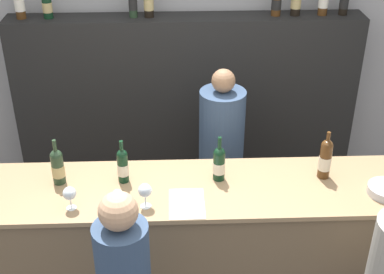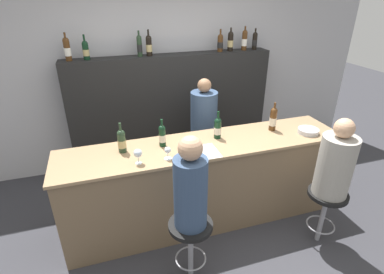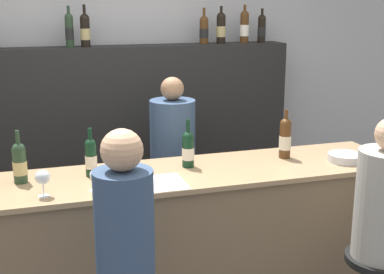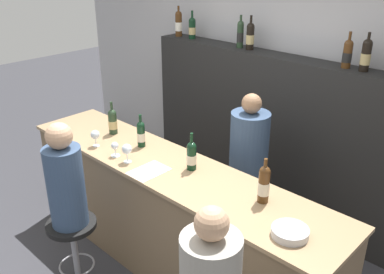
{
  "view_description": "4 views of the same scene",
  "coord_description": "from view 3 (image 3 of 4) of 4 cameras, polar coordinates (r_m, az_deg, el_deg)",
  "views": [
    {
      "loc": [
        -0.11,
        -2.43,
        2.94
      ],
      "look_at": [
        -0.0,
        0.29,
        1.37
      ],
      "focal_mm": 50.0,
      "sensor_mm": 36.0,
      "label": 1
    },
    {
      "loc": [
        -0.98,
        -2.29,
        2.44
      ],
      "look_at": [
        -0.16,
        0.27,
        1.11
      ],
      "focal_mm": 28.0,
      "sensor_mm": 36.0,
      "label": 2
    },
    {
      "loc": [
        -0.78,
        -2.69,
        2.01
      ],
      "look_at": [
        0.19,
        0.37,
        1.19
      ],
      "focal_mm": 50.0,
      "sensor_mm": 36.0,
      "label": 3
    },
    {
      "loc": [
        2.22,
        -1.74,
        2.6
      ],
      "look_at": [
        0.17,
        0.4,
        1.27
      ],
      "focal_mm": 40.0,
      "sensor_mm": 36.0,
      "label": 4
    }
  ],
  "objects": [
    {
      "name": "wall_back",
      "position": [
        4.74,
        -7.89,
        5.49
      ],
      "size": [
        6.4,
        0.05,
        2.6
      ],
      "color": "#B2B2B7",
      "rests_on": "ground_plane"
    },
    {
      "name": "wine_bottle_backbar_7",
      "position": [
        4.84,
        7.45,
        11.44
      ],
      "size": [
        0.07,
        0.07,
        0.29
      ],
      "color": "black",
      "rests_on": "back_bar_cabinet"
    },
    {
      "name": "bar_counter",
      "position": [
        3.45,
        -2.72,
        -11.78
      ],
      "size": [
        3.05,
        0.65,
        1.0
      ],
      "color": "brown",
      "rests_on": "ground_plane"
    },
    {
      "name": "metal_bowl",
      "position": [
        3.63,
        16.07,
        -2.13
      ],
      "size": [
        0.23,
        0.23,
        0.05
      ],
      "color": "#B7B7BC",
      "rests_on": "bar_counter"
    },
    {
      "name": "back_bar_cabinet",
      "position": [
        4.62,
        -7.21,
        -0.7
      ],
      "size": [
        2.86,
        0.28,
        1.66
      ],
      "color": "black",
      "rests_on": "ground_plane"
    },
    {
      "name": "wine_glass_0",
      "position": [
        2.96,
        -15.65,
        -4.21
      ],
      "size": [
        0.08,
        0.08,
        0.15
      ],
      "color": "silver",
      "rests_on": "bar_counter"
    },
    {
      "name": "wine_bottle_counter_1",
      "position": [
        3.23,
        -10.73,
        -2.09
      ],
      "size": [
        0.07,
        0.07,
        0.29
      ],
      "color": "black",
      "rests_on": "bar_counter"
    },
    {
      "name": "guest_seated_left",
      "position": [
        2.54,
        -7.23,
        -9.34
      ],
      "size": [
        0.28,
        0.28,
        0.84
      ],
      "color": "#334766",
      "rests_on": "bar_stool_left"
    },
    {
      "name": "wine_bottle_backbar_3",
      "position": [
        4.42,
        -11.33,
        11.14
      ],
      "size": [
        0.08,
        0.08,
        0.33
      ],
      "color": "black",
      "rests_on": "back_bar_cabinet"
    },
    {
      "name": "tasting_menu",
      "position": [
        3.09,
        -2.77,
        -4.87
      ],
      "size": [
        0.21,
        0.3,
        0.0
      ],
      "color": "white",
      "rests_on": "bar_counter"
    },
    {
      "name": "wine_bottle_counter_0",
      "position": [
        3.21,
        -17.92,
        -2.6
      ],
      "size": [
        0.08,
        0.08,
        0.31
      ],
      "color": "#233823",
      "rests_on": "bar_counter"
    },
    {
      "name": "wine_glass_2",
      "position": [
        2.99,
        -7.25,
        -3.38
      ],
      "size": [
        0.08,
        0.08,
        0.16
      ],
      "color": "silver",
      "rests_on": "bar_counter"
    },
    {
      "name": "wine_bottle_counter_2",
      "position": [
        3.35,
        -0.42,
        -1.25
      ],
      "size": [
        0.08,
        0.08,
        0.31
      ],
      "color": "black",
      "rests_on": "bar_counter"
    },
    {
      "name": "wine_bottle_counter_3",
      "position": [
        3.59,
        9.91,
        -0.07
      ],
      "size": [
        0.08,
        0.08,
        0.33
      ],
      "color": "#4C2D14",
      "rests_on": "bar_counter"
    },
    {
      "name": "wine_bottle_backbar_4",
      "position": [
        4.64,
        1.28,
        11.39
      ],
      "size": [
        0.08,
        0.08,
        0.3
      ],
      "color": "#4C2D14",
      "rests_on": "back_bar_cabinet"
    },
    {
      "name": "wine_bottle_backbar_2",
      "position": [
        4.41,
        -12.95,
        11.09
      ],
      "size": [
        0.07,
        0.07,
        0.32
      ],
      "color": "#233823",
      "rests_on": "back_bar_cabinet"
    },
    {
      "name": "bartender",
      "position": [
        4.09,
        -2.03,
        -4.77
      ],
      "size": [
        0.34,
        0.34,
        1.48
      ],
      "color": "#334766",
      "rests_on": "ground_plane"
    },
    {
      "name": "wine_bottle_backbar_5",
      "position": [
        4.7,
        3.11,
        11.57
      ],
      "size": [
        0.08,
        0.08,
        0.32
      ],
      "color": "black",
      "rests_on": "back_bar_cabinet"
    },
    {
      "name": "wine_bottle_backbar_6",
      "position": [
        4.78,
        5.61,
        11.65
      ],
      "size": [
        0.08,
        0.08,
        0.33
      ],
      "color": "#4C2D14",
      "rests_on": "back_bar_cabinet"
    },
    {
      "name": "wine_glass_1",
      "position": [
        2.98,
        -10.27,
        -4.15
      ],
      "size": [
        0.08,
        0.08,
        0.12
      ],
      "color": "silver",
      "rests_on": "bar_counter"
    }
  ]
}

